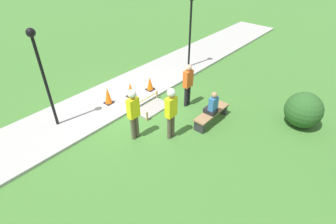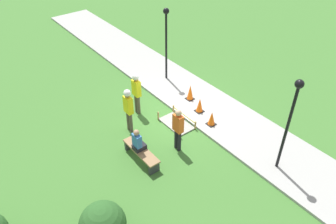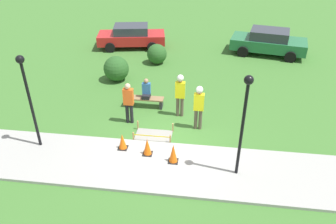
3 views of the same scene
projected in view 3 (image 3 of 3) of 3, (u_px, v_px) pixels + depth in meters
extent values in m
plane|color=#3D702D|center=(165.00, 144.00, 12.32)|extent=(60.00, 60.00, 0.00)
cube|color=#9E9E99|center=(160.00, 166.00, 11.15)|extent=(28.00, 2.67, 0.10)
cube|color=gray|center=(154.00, 136.00, 12.77)|extent=(1.41, 0.80, 0.06)
cube|color=tan|center=(133.00, 137.00, 12.42)|extent=(0.05, 0.05, 0.39)
cube|color=tan|center=(170.00, 139.00, 12.26)|extent=(0.05, 0.05, 0.39)
cube|color=tan|center=(138.00, 125.00, 13.11)|extent=(0.05, 0.05, 0.39)
cube|color=tan|center=(173.00, 128.00, 12.95)|extent=(0.05, 0.05, 0.39)
cube|color=yellow|center=(152.00, 136.00, 12.29)|extent=(1.41, 0.00, 0.04)
cube|color=black|center=(123.00, 148.00, 11.95)|extent=(0.34, 0.34, 0.02)
cone|color=orange|center=(122.00, 141.00, 11.79)|extent=(0.29, 0.29, 0.59)
cube|color=black|center=(148.00, 154.00, 11.65)|extent=(0.34, 0.34, 0.02)
cone|color=orange|center=(147.00, 146.00, 11.49)|extent=(0.29, 0.29, 0.63)
cube|color=black|center=(173.00, 161.00, 11.29)|extent=(0.34, 0.34, 0.02)
cone|color=orange|center=(173.00, 153.00, 11.11)|extent=(0.29, 0.29, 0.69)
cube|color=#2D2D33|center=(128.00, 102.00, 14.79)|extent=(0.12, 0.40, 0.40)
cube|color=#2D2D33|center=(161.00, 104.00, 14.62)|extent=(0.12, 0.40, 0.40)
cube|color=olive|center=(144.00, 98.00, 14.59)|extent=(1.74, 0.44, 0.06)
cube|color=black|center=(146.00, 96.00, 14.52)|extent=(0.34, 0.44, 0.18)
cube|color=#336BAD|center=(146.00, 88.00, 14.41)|extent=(0.36, 0.20, 0.50)
sphere|color=#A37A5B|center=(146.00, 81.00, 14.23)|extent=(0.21, 0.21, 0.21)
cylinder|color=brown|center=(178.00, 106.00, 13.91)|extent=(0.14, 0.14, 0.89)
cylinder|color=brown|center=(182.00, 107.00, 13.89)|extent=(0.14, 0.14, 0.89)
cube|color=yellow|center=(180.00, 90.00, 13.50)|extent=(0.40, 0.22, 0.70)
sphere|color=#A37A5B|center=(180.00, 79.00, 13.26)|extent=(0.24, 0.24, 0.24)
sphere|color=white|center=(180.00, 78.00, 13.23)|extent=(0.28, 0.28, 0.28)
cylinder|color=brown|center=(196.00, 119.00, 13.05)|extent=(0.14, 0.14, 0.88)
cylinder|color=brown|center=(200.00, 119.00, 13.03)|extent=(0.14, 0.14, 0.88)
cube|color=yellow|center=(199.00, 102.00, 12.64)|extent=(0.40, 0.22, 0.69)
sphere|color=#A37A5B|center=(200.00, 91.00, 12.40)|extent=(0.24, 0.24, 0.24)
sphere|color=white|center=(200.00, 90.00, 12.37)|extent=(0.27, 0.27, 0.27)
cylinder|color=black|center=(127.00, 113.00, 13.45)|extent=(0.14, 0.14, 0.87)
cylinder|color=black|center=(132.00, 114.00, 13.43)|extent=(0.14, 0.14, 0.87)
cube|color=#E55B1E|center=(128.00, 97.00, 13.04)|extent=(0.40, 0.22, 0.69)
sphere|color=tan|center=(128.00, 86.00, 12.81)|extent=(0.23, 0.23, 0.23)
cylinder|color=black|center=(242.00, 132.00, 9.97)|extent=(0.10, 0.10, 3.26)
sphere|color=black|center=(249.00, 80.00, 9.09)|extent=(0.28, 0.28, 0.28)
cylinder|color=black|center=(31.00, 106.00, 11.32)|extent=(0.10, 0.10, 3.26)
sphere|color=black|center=(20.00, 59.00, 10.44)|extent=(0.28, 0.28, 0.28)
cube|color=#236B3D|center=(268.00, 44.00, 20.27)|extent=(4.78, 2.82, 0.65)
cube|color=#2D333D|center=(270.00, 34.00, 19.96)|extent=(2.54, 2.15, 0.55)
cylinder|color=black|center=(291.00, 46.00, 20.85)|extent=(0.69, 0.36, 0.65)
cylinder|color=black|center=(290.00, 57.00, 19.24)|extent=(0.69, 0.36, 0.65)
cylinder|color=black|center=(247.00, 42.00, 21.63)|extent=(0.69, 0.36, 0.65)
cylinder|color=black|center=(243.00, 52.00, 20.02)|extent=(0.69, 0.36, 0.65)
cube|color=red|center=(132.00, 38.00, 21.38)|extent=(4.55, 2.56, 0.61)
cube|color=#2D333D|center=(131.00, 29.00, 21.09)|extent=(2.40, 1.96, 0.52)
cylinder|color=black|center=(152.00, 38.00, 22.37)|extent=(0.66, 0.35, 0.62)
cylinder|color=black|center=(152.00, 47.00, 20.80)|extent=(0.66, 0.35, 0.62)
cylinder|color=black|center=(113.00, 38.00, 22.27)|extent=(0.66, 0.35, 0.62)
cylinder|color=black|center=(110.00, 47.00, 20.70)|extent=(0.66, 0.35, 0.62)
sphere|color=#285623|center=(116.00, 69.00, 16.90)|extent=(1.30, 1.30, 1.30)
sphere|color=#285623|center=(157.00, 54.00, 18.96)|extent=(1.15, 1.15, 1.15)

